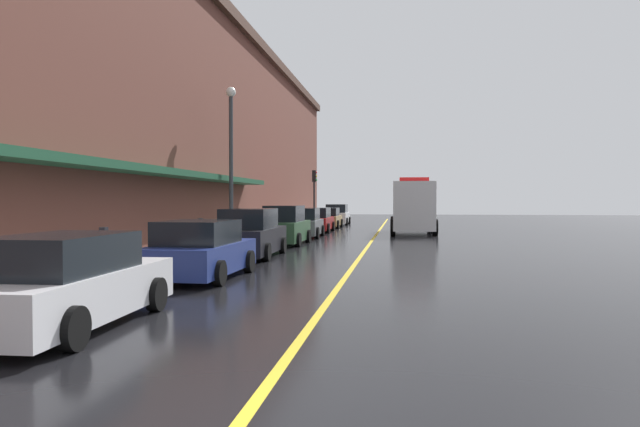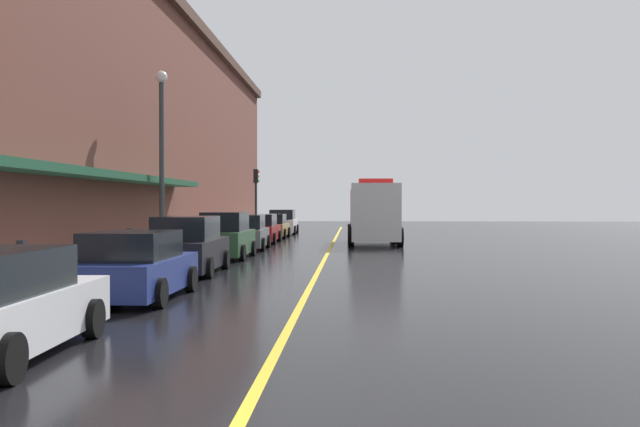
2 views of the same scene
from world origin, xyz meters
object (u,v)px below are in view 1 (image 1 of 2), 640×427
at_px(box_truck, 413,207).
at_px(street_lamp_left, 231,148).
at_px(parking_meter_0, 287,217).
at_px(parked_car_4, 303,224).
at_px(parked_car_6, 328,218).
at_px(parking_meter_3, 319,213).
at_px(parked_car_1, 200,251).
at_px(parked_car_3, 285,226).
at_px(parking_meter_2, 104,245).
at_px(parked_car_0, 68,283).
at_px(parking_meter_1, 201,231).
at_px(traffic_light_near, 314,187).
at_px(parked_car_7, 337,215).
at_px(parked_car_2, 250,234).
at_px(parked_car_5, 317,220).

distance_m(box_truck, street_lamp_left, 15.22).
bearing_deg(parking_meter_0, parked_car_4, -57.95).
relative_size(parked_car_6, parking_meter_3, 3.22).
bearing_deg(parked_car_1, box_truck, -14.83).
bearing_deg(parked_car_3, parking_meter_2, 174.96).
relative_size(parked_car_0, parking_meter_1, 3.63).
xyz_separation_m(street_lamp_left, traffic_light_near, (0.66, 20.40, -1.24)).
bearing_deg(parking_meter_3, parked_car_4, -85.22).
height_order(parked_car_4, parking_meter_1, parked_car_4).
height_order(parking_meter_3, street_lamp_left, street_lamp_left).
distance_m(parked_car_1, street_lamp_left, 10.71).
xyz_separation_m(parked_car_7, street_lamp_left, (-1.98, -24.91, 3.58)).
bearing_deg(box_truck, parked_car_0, -12.87).
bearing_deg(parked_car_3, parking_meter_0, 11.01).
distance_m(parking_meter_1, parking_meter_3, 29.33).
bearing_deg(street_lamp_left, parked_car_2, -64.08).
bearing_deg(parked_car_0, parked_car_4, -1.45).
xyz_separation_m(parked_car_0, parked_car_4, (-0.06, 23.55, 0.04)).
relative_size(parked_car_4, street_lamp_left, 0.61).
distance_m(parked_car_1, parking_meter_0, 19.60).
distance_m(parked_car_6, box_truck, 8.85).
relative_size(parked_car_2, parked_car_5, 1.00).
distance_m(parked_car_3, parked_car_5, 10.98).
bearing_deg(parking_meter_0, parked_car_3, -79.53).
bearing_deg(parking_meter_1, parked_car_6, 86.86).
height_order(parked_car_1, traffic_light_near, traffic_light_near).
height_order(parked_car_6, parking_meter_1, parked_car_6).
relative_size(box_truck, parking_meter_1, 5.73).
bearing_deg(parking_meter_1, parked_car_2, 53.00).
relative_size(parked_car_6, parked_car_7, 0.93).
height_order(parked_car_3, parking_meter_0, parked_car_3).
bearing_deg(parking_meter_0, parked_car_5, 68.45).
bearing_deg(parked_car_5, parked_car_4, 179.59).
height_order(parked_car_5, parked_car_6, parked_car_5).
relative_size(parked_car_3, parking_meter_0, 3.25).
bearing_deg(traffic_light_near, parking_meter_2, -90.11).
distance_m(parking_meter_0, parking_meter_1, 15.35).
bearing_deg(parked_car_4, traffic_light_near, 4.45).
height_order(parked_car_2, traffic_light_near, traffic_light_near).
height_order(parked_car_4, street_lamp_left, street_lamp_left).
relative_size(parked_car_7, parking_meter_0, 3.47).
height_order(parked_car_5, traffic_light_near, traffic_light_near).
distance_m(parked_car_3, box_truck, 12.15).
height_order(parked_car_3, parked_car_5, parked_car_3).
distance_m(parked_car_4, box_truck, 8.04).
height_order(parked_car_3, street_lamp_left, street_lamp_left).
bearing_deg(traffic_light_near, parking_meter_1, -90.14).
bearing_deg(street_lamp_left, parked_car_1, -78.07).
relative_size(parked_car_0, traffic_light_near, 1.12).
relative_size(parking_meter_1, traffic_light_near, 0.31).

